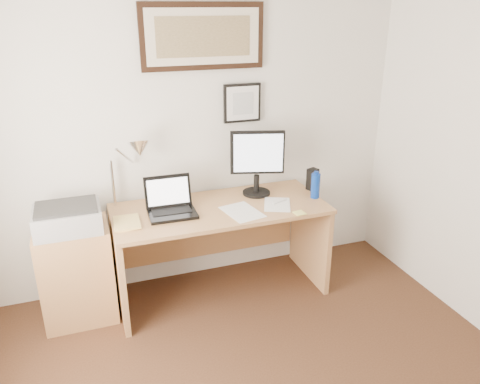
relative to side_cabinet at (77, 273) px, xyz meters
name	(u,v)px	position (x,y,z in m)	size (l,w,h in m)	color
wall_back	(186,132)	(0.92, 0.32, 0.89)	(3.50, 0.02, 2.50)	silver
side_cabinet	(77,273)	(0.00, 0.00, 0.00)	(0.50, 0.40, 0.73)	#AB7848
water_bottle	(315,186)	(1.83, -0.12, 0.48)	(0.07, 0.07, 0.20)	#0C349E
bottle_cap	(316,173)	(1.83, -0.12, 0.59)	(0.04, 0.04, 0.02)	#0C349E
speaker	(312,179)	(1.89, 0.04, 0.47)	(0.08, 0.07, 0.18)	black
paper_sheet_a	(242,212)	(1.20, -0.19, 0.39)	(0.23, 0.33, 0.00)	white
paper_sheet_b	(277,204)	(1.49, -0.16, 0.39)	(0.19, 0.28, 0.00)	white
sticky_pad	(299,213)	(1.58, -0.36, 0.39)	(0.08, 0.08, 0.01)	#FFF678
marker_pen	(280,202)	(1.53, -0.12, 0.39)	(0.02, 0.02, 0.14)	white
book	(113,224)	(0.28, -0.11, 0.39)	(0.18, 0.24, 0.02)	#E7C36C
desk	(217,230)	(1.07, 0.04, 0.15)	(1.60, 0.70, 0.75)	#AB7848
laptop	(171,206)	(0.70, -0.04, 0.44)	(0.35, 0.30, 0.26)	black
lcd_monitor	(257,160)	(1.42, 0.09, 0.68)	(0.41, 0.22, 0.52)	black
printer	(68,218)	(-0.01, -0.03, 0.45)	(0.44, 0.34, 0.18)	#A0A0A3
desk_lamp	(137,152)	(0.51, 0.13, 0.82)	(0.29, 0.27, 0.53)	silver
picture_large	(203,37)	(1.07, 0.29, 1.59)	(0.92, 0.04, 0.47)	black
picture_small	(242,103)	(1.37, 0.29, 1.09)	(0.30, 0.03, 0.30)	black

